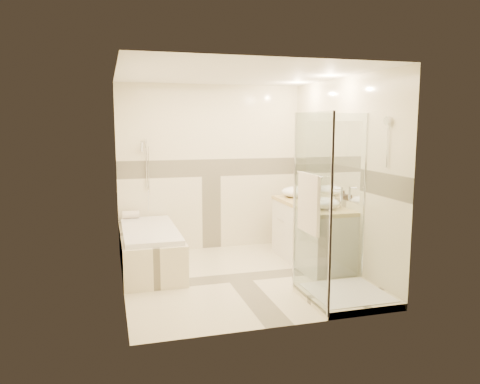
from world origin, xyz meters
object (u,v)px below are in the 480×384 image
object	(u,v)px
bathtub	(150,247)
shower_enclosure	(335,254)
vanity	(311,233)
amenity_bottle_a	(311,198)
amenity_bottle_b	(307,197)
vessel_sink_near	(295,192)
vessel_sink_far	(325,203)

from	to	relation	value
bathtub	shower_enclosure	bearing A→B (deg)	-41.10
vanity	amenity_bottle_a	xyz separation A→B (m)	(-0.02, -0.03, 0.50)
bathtub	shower_enclosure	distance (m)	2.47
amenity_bottle_b	bathtub	bearing A→B (deg)	173.65
bathtub	vessel_sink_near	bearing A→B (deg)	5.32
bathtub	amenity_bottle_b	size ratio (longest dim) A/B	12.69
amenity_bottle_a	vessel_sink_far	bearing A→B (deg)	-90.00
shower_enclosure	amenity_bottle_a	world-z (taller)	shower_enclosure
vanity	amenity_bottle_b	xyz separation A→B (m)	(-0.02, 0.11, 0.49)
vessel_sink_far	amenity_bottle_a	distance (m)	0.42
vessel_sink_far	amenity_bottle_b	size ratio (longest dim) A/B	2.71
bathtub	shower_enclosure	size ratio (longest dim) A/B	0.83
bathtub	vessel_sink_near	distance (m)	2.23
vessel_sink_far	amenity_bottle_a	bearing A→B (deg)	90.00
shower_enclosure	amenity_bottle_a	distance (m)	1.33
vanity	vessel_sink_far	size ratio (longest dim) A/B	4.46
bathtub	vessel_sink_far	bearing A→B (deg)	-20.61
vessel_sink_near	amenity_bottle_b	bearing A→B (deg)	-90.00
vessel_sink_near	amenity_bottle_a	world-z (taller)	vessel_sink_near
vanity	vessel_sink_near	size ratio (longest dim) A/B	4.16
bathtub	amenity_bottle_a	bearing A→B (deg)	-10.20
vanity	shower_enclosure	bearing A→B (deg)	-102.97
vessel_sink_near	vessel_sink_far	distance (m)	1.00
vanity	vessel_sink_near	bearing A→B (deg)	92.09
vanity	shower_enclosure	xyz separation A→B (m)	(-0.29, -1.27, 0.08)
bathtub	shower_enclosure	world-z (taller)	shower_enclosure
vanity	amenity_bottle_a	bearing A→B (deg)	-121.02
bathtub	vessel_sink_far	xyz separation A→B (m)	(2.13, -0.80, 0.62)
vanity	amenity_bottle_b	world-z (taller)	amenity_bottle_b
shower_enclosure	amenity_bottle_a	xyz separation A→B (m)	(0.27, 1.24, 0.42)
amenity_bottle_a	vanity	bearing A→B (deg)	58.98
shower_enclosure	amenity_bottle_b	distance (m)	1.47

